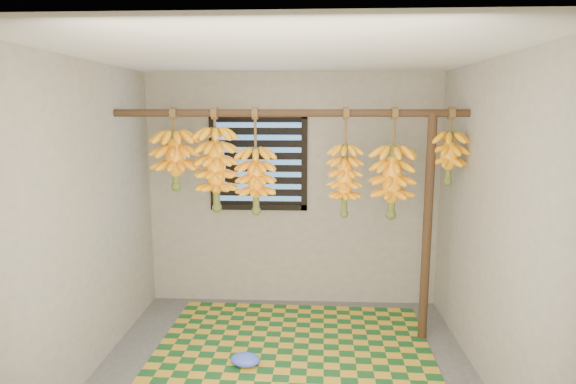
# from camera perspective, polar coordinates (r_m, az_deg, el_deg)

# --- Properties ---
(floor) EXTENTS (3.00, 3.00, 0.01)m
(floor) POSITION_cam_1_polar(r_m,az_deg,el_deg) (3.96, -0.42, -21.12)
(floor) COLOR #4D4D4D
(floor) RESTS_ON ground
(ceiling) EXTENTS (3.00, 3.00, 0.01)m
(ceiling) POSITION_cam_1_polar(r_m,az_deg,el_deg) (3.43, -0.48, 16.06)
(ceiling) COLOR silver
(ceiling) RESTS_ON wall_back
(wall_back) EXTENTS (3.00, 0.01, 2.40)m
(wall_back) POSITION_cam_1_polar(r_m,az_deg,el_deg) (4.98, 0.55, 0.14)
(wall_back) COLOR gray
(wall_back) RESTS_ON floor
(wall_left) EXTENTS (0.01, 3.00, 2.40)m
(wall_left) POSITION_cam_1_polar(r_m,az_deg,el_deg) (3.89, -23.21, -3.35)
(wall_left) COLOR gray
(wall_left) RESTS_ON floor
(wall_right) EXTENTS (0.01, 3.00, 2.40)m
(wall_right) POSITION_cam_1_polar(r_m,az_deg,el_deg) (3.73, 23.33, -3.88)
(wall_right) COLOR gray
(wall_right) RESTS_ON floor
(window) EXTENTS (1.00, 0.04, 1.00)m
(window) POSITION_cam_1_polar(r_m,az_deg,el_deg) (4.93, -3.53, 3.56)
(window) COLOR black
(window) RESTS_ON wall_back
(hanging_pole) EXTENTS (3.00, 0.06, 0.06)m
(hanging_pole) POSITION_cam_1_polar(r_m,az_deg,el_deg) (4.10, 0.11, 9.34)
(hanging_pole) COLOR #452F1C
(hanging_pole) RESTS_ON wall_left
(support_post) EXTENTS (0.08, 0.08, 2.00)m
(support_post) POSITION_cam_1_polar(r_m,az_deg,el_deg) (4.34, 16.17, -4.36)
(support_post) COLOR #452F1C
(support_post) RESTS_ON floor
(woven_mat) EXTENTS (2.39, 1.93, 0.01)m
(woven_mat) POSITION_cam_1_polar(r_m,az_deg,el_deg) (4.33, 0.62, -18.14)
(woven_mat) COLOR #174F20
(woven_mat) RESTS_ON floor
(plastic_bag) EXTENTS (0.27, 0.21, 0.10)m
(plastic_bag) POSITION_cam_1_polar(r_m,az_deg,el_deg) (4.07, -5.08, -19.19)
(plastic_bag) COLOR #3F5EEE
(plastic_bag) RESTS_ON woven_mat
(banana_bunch_a) EXTENTS (0.38, 0.38, 0.70)m
(banana_bunch_a) POSITION_cam_1_polar(r_m,az_deg,el_deg) (4.29, -13.20, 3.74)
(banana_bunch_a) COLOR brown
(banana_bunch_a) RESTS_ON hanging_pole
(banana_bunch_b) EXTENTS (0.35, 0.35, 0.89)m
(banana_bunch_b) POSITION_cam_1_polar(r_m,az_deg,el_deg) (4.21, -8.54, 2.70)
(banana_bunch_b) COLOR brown
(banana_bunch_b) RESTS_ON hanging_pole
(banana_bunch_c) EXTENTS (0.34, 0.34, 0.91)m
(banana_bunch_c) POSITION_cam_1_polar(r_m,az_deg,el_deg) (4.17, -3.83, 1.38)
(banana_bunch_c) COLOR brown
(banana_bunch_c) RESTS_ON hanging_pole
(banana_bunch_d) EXTENTS (0.29, 0.29, 0.94)m
(banana_bunch_d) POSITION_cam_1_polar(r_m,az_deg,el_deg) (4.15, 6.74, 1.38)
(banana_bunch_d) COLOR brown
(banana_bunch_d) RESTS_ON hanging_pole
(banana_bunch_e) EXTENTS (0.36, 0.36, 0.94)m
(banana_bunch_e) POSITION_cam_1_polar(r_m,az_deg,el_deg) (4.20, 12.24, 1.20)
(banana_bunch_e) COLOR brown
(banana_bunch_e) RESTS_ON hanging_pole
(banana_bunch_f) EXTENTS (0.29, 0.29, 0.64)m
(banana_bunch_f) POSITION_cam_1_polar(r_m,az_deg,el_deg) (4.28, 18.53, 3.88)
(banana_bunch_f) COLOR brown
(banana_bunch_f) RESTS_ON hanging_pole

